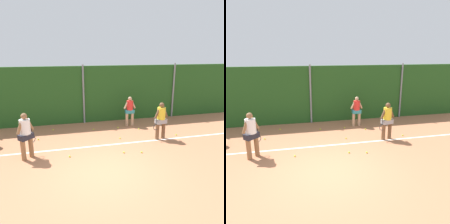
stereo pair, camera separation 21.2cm
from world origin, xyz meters
TOP-DOWN VIEW (x-y plane):
  - ground_plane at (0.00, 1.66)m, footprint 28.77×28.77m
  - hedge_fence_backdrop at (0.00, 5.65)m, footprint 18.70×0.25m
  - fence_post_center at (0.00, 5.47)m, footprint 0.10×0.10m
  - fence_post_right at (5.40, 5.47)m, footprint 0.10×0.10m
  - court_baseline_paint at (0.00, 2.13)m, footprint 13.67×0.10m
  - player_foreground_near at (-2.60, 1.64)m, footprint 0.58×0.64m
  - player_midcourt at (3.08, 2.25)m, footprint 0.78×0.38m
  - player_backcourt_far at (2.31, 4.42)m, footprint 0.67×0.34m
  - tennis_ball_0 at (-2.36, 3.43)m, footprint 0.07×0.07m
  - tennis_ball_1 at (1.71, 1.04)m, footprint 0.07×0.07m
  - tennis_ball_2 at (1.29, 2.67)m, footprint 0.07×0.07m
  - tennis_ball_3 at (1.59, 4.13)m, footprint 0.07×0.07m
  - tennis_ball_4 at (-1.08, 1.35)m, footprint 0.07×0.07m
  - tennis_ball_5 at (-1.71, 4.61)m, footprint 0.07×0.07m
  - tennis_ball_6 at (1.03, 1.20)m, footprint 0.07×0.07m
  - tennis_ball_7 at (4.02, 2.45)m, footprint 0.07×0.07m
  - tennis_ball_9 at (0.31, 4.18)m, footprint 0.07×0.07m
  - tennis_ball_10 at (2.58, 3.70)m, footprint 0.07×0.07m

SIDE VIEW (x-z plane):
  - ground_plane at x=0.00m, z-range 0.00..0.00m
  - court_baseline_paint at x=0.00m, z-range 0.00..0.01m
  - tennis_ball_0 at x=-2.36m, z-range 0.00..0.07m
  - tennis_ball_1 at x=1.71m, z-range 0.00..0.07m
  - tennis_ball_2 at x=1.29m, z-range 0.00..0.07m
  - tennis_ball_3 at x=1.59m, z-range 0.00..0.07m
  - tennis_ball_4 at x=-1.08m, z-range 0.00..0.07m
  - tennis_ball_5 at x=-1.71m, z-range 0.00..0.07m
  - tennis_ball_6 at x=1.03m, z-range 0.00..0.07m
  - tennis_ball_7 at x=4.02m, z-range 0.00..0.07m
  - tennis_ball_9 at x=0.31m, z-range 0.00..0.07m
  - tennis_ball_10 at x=2.58m, z-range 0.00..0.07m
  - player_backcourt_far at x=2.31m, z-range 0.10..1.69m
  - player_midcourt at x=3.08m, z-range 0.10..1.81m
  - player_foreground_near at x=-2.60m, z-range 0.11..1.87m
  - hedge_fence_backdrop at x=0.00m, z-range 0.00..3.14m
  - fence_post_center at x=0.00m, z-range 0.00..3.23m
  - fence_post_right at x=5.40m, z-range 0.00..3.23m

